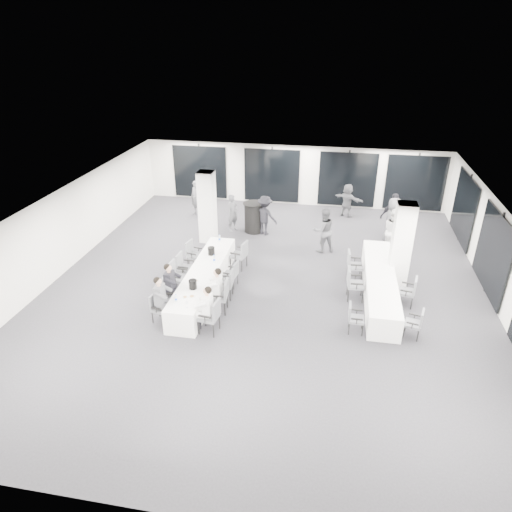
# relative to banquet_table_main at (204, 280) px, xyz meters

# --- Properties ---
(room) EXTENTS (14.04, 16.04, 2.84)m
(room) POSITION_rel_banquet_table_main_xyz_m (2.77, 1.70, 1.01)
(room) COLOR #25252A
(room) RESTS_ON ground
(column_left) EXTENTS (0.60, 0.60, 2.80)m
(column_left) POSITION_rel_banquet_table_main_xyz_m (-0.91, 3.78, 1.02)
(column_left) COLOR white
(column_left) RESTS_ON floor
(column_right) EXTENTS (0.60, 0.60, 2.80)m
(column_right) POSITION_rel_banquet_table_main_xyz_m (6.09, 1.58, 1.02)
(column_right) COLOR white
(column_right) RESTS_ON floor
(banquet_table_main) EXTENTS (0.90, 5.00, 0.75)m
(banquet_table_main) POSITION_rel_banquet_table_main_xyz_m (0.00, 0.00, 0.00)
(banquet_table_main) COLOR white
(banquet_table_main) RESTS_ON floor
(banquet_table_side) EXTENTS (0.90, 5.00, 0.75)m
(banquet_table_side) POSITION_rel_banquet_table_main_xyz_m (5.49, 0.73, 0.00)
(banquet_table_side) COLOR white
(banquet_table_side) RESTS_ON floor
(cocktail_table) EXTENTS (0.89, 0.89, 1.23)m
(cocktail_table) POSITION_rel_banquet_table_main_xyz_m (0.69, 5.00, 0.25)
(cocktail_table) COLOR black
(cocktail_table) RESTS_ON floor
(chair_main_left_near) EXTENTS (0.50, 0.53, 0.86)m
(chair_main_left_near) POSITION_rel_banquet_table_main_xyz_m (-0.82, -1.84, 0.11)
(chair_main_left_near) COLOR #575A5F
(chair_main_left_near) RESTS_ON floor
(chair_main_left_second) EXTENTS (0.53, 0.56, 0.89)m
(chair_main_left_second) POSITION_rel_banquet_table_main_xyz_m (-0.83, -1.07, 0.14)
(chair_main_left_second) COLOR #575A5F
(chair_main_left_second) RESTS_ON floor
(chair_main_left_mid) EXTENTS (0.57, 0.62, 1.04)m
(chair_main_left_mid) POSITION_rel_banquet_table_main_xyz_m (-0.84, -0.20, 0.22)
(chair_main_left_mid) COLOR #575A5F
(chair_main_left_mid) RESTS_ON floor
(chair_main_left_fourth) EXTENTS (0.52, 0.58, 0.98)m
(chair_main_left_fourth) POSITION_rel_banquet_table_main_xyz_m (-0.84, 0.52, 0.19)
(chair_main_left_fourth) COLOR #575A5F
(chair_main_left_fourth) RESTS_ON floor
(chair_main_left_far) EXTENTS (0.57, 0.60, 0.96)m
(chair_main_left_far) POSITION_rel_banquet_table_main_xyz_m (-0.83, 1.54, 0.17)
(chair_main_left_far) COLOR #575A5F
(chair_main_left_far) RESTS_ON floor
(chair_main_right_near) EXTENTS (0.58, 0.62, 1.02)m
(chair_main_right_near) POSITION_rel_banquet_table_main_xyz_m (0.84, -2.12, 0.21)
(chair_main_right_near) COLOR #575A5F
(chair_main_right_near) RESTS_ON floor
(chair_main_right_second) EXTENTS (0.56, 0.62, 1.04)m
(chair_main_right_second) POSITION_rel_banquet_table_main_xyz_m (0.84, -1.05, 0.22)
(chair_main_right_second) COLOR #575A5F
(chair_main_right_second) RESTS_ON floor
(chair_main_right_mid) EXTENTS (0.49, 0.54, 0.93)m
(chair_main_right_mid) POSITION_rel_banquet_table_main_xyz_m (0.83, -0.25, 0.16)
(chair_main_right_mid) COLOR #575A5F
(chair_main_right_mid) RESTS_ON floor
(chair_main_right_fourth) EXTENTS (0.50, 0.54, 0.88)m
(chair_main_right_fourth) POSITION_rel_banquet_table_main_xyz_m (0.83, 0.44, 0.12)
(chair_main_right_fourth) COLOR #575A5F
(chair_main_right_fourth) RESTS_ON floor
(chair_main_right_far) EXTENTS (0.62, 0.65, 1.02)m
(chair_main_right_far) POSITION_rel_banquet_table_main_xyz_m (0.84, 1.71, 0.21)
(chair_main_right_far) COLOR #575A5F
(chair_main_right_far) RESTS_ON floor
(chair_side_left_near) EXTENTS (0.44, 0.49, 0.86)m
(chair_side_left_near) POSITION_rel_banquet_table_main_xyz_m (4.66, -1.39, 0.12)
(chair_side_left_near) COLOR #575A5F
(chair_side_left_near) RESTS_ON floor
(chair_side_left_mid) EXTENTS (0.56, 0.61, 1.04)m
(chair_side_left_mid) POSITION_rel_banquet_table_main_xyz_m (4.65, 0.37, 0.22)
(chair_side_left_mid) COLOR #575A5F
(chair_side_left_mid) RESTS_ON floor
(chair_side_left_far) EXTENTS (0.54, 0.60, 1.01)m
(chair_side_left_far) POSITION_rel_banquet_table_main_xyz_m (4.65, 1.64, 0.20)
(chair_side_left_far) COLOR #575A5F
(chair_side_left_far) RESTS_ON floor
(chair_side_right_near) EXTENTS (0.53, 0.55, 0.86)m
(chair_side_right_near) POSITION_rel_banquet_table_main_xyz_m (6.31, -1.35, 0.12)
(chair_side_right_near) COLOR #575A5F
(chair_side_right_near) RESTS_ON floor
(chair_side_right_mid) EXTENTS (0.56, 0.60, 0.95)m
(chair_side_right_mid) POSITION_rel_banquet_table_main_xyz_m (6.32, 0.26, 0.17)
(chair_side_right_mid) COLOR #575A5F
(chair_side_right_mid) RESTS_ON floor
(chair_side_right_far) EXTENTS (0.52, 0.55, 0.90)m
(chair_side_right_far) POSITION_rel_banquet_table_main_xyz_m (6.31, 1.71, 0.14)
(chair_side_right_far) COLOR #575A5F
(chair_side_right_far) RESTS_ON floor
(seated_guest_a) EXTENTS (0.50, 0.38, 1.44)m
(seated_guest_a) POSITION_rel_banquet_table_main_xyz_m (-0.67, -1.85, 0.44)
(seated_guest_a) COLOR #4F5056
(seated_guest_a) RESTS_ON floor
(seated_guest_b) EXTENTS (0.50, 0.38, 1.44)m
(seated_guest_b) POSITION_rel_banquet_table_main_xyz_m (-0.67, -1.05, 0.44)
(seated_guest_b) COLOR black
(seated_guest_b) RESTS_ON floor
(seated_guest_c) EXTENTS (0.50, 0.38, 1.44)m
(seated_guest_c) POSITION_rel_banquet_table_main_xyz_m (0.67, -2.11, 0.44)
(seated_guest_c) COLOR white
(seated_guest_c) RESTS_ON floor
(seated_guest_d) EXTENTS (0.50, 0.38, 1.44)m
(seated_guest_d) POSITION_rel_banquet_table_main_xyz_m (0.67, -1.06, 0.44)
(seated_guest_d) COLOR white
(seated_guest_d) RESTS_ON floor
(standing_guest_a) EXTENTS (0.76, 0.81, 1.76)m
(standing_guest_a) POSITION_rel_banquet_table_main_xyz_m (-0.18, 4.94, 0.50)
(standing_guest_a) COLOR #4F5056
(standing_guest_a) RESTS_ON floor
(standing_guest_b) EXTENTS (1.10, 0.91, 1.95)m
(standing_guest_b) POSITION_rel_banquet_table_main_xyz_m (3.58, 3.60, 0.60)
(standing_guest_b) COLOR #4F5056
(standing_guest_b) RESTS_ON floor
(standing_guest_c) EXTENTS (1.32, 0.96, 1.84)m
(standing_guest_c) POSITION_rel_banquet_table_main_xyz_m (1.17, 4.80, 0.55)
(standing_guest_c) COLOR black
(standing_guest_c) RESTS_ON floor
(standing_guest_d) EXTENTS (1.39, 1.04, 2.10)m
(standing_guest_d) POSITION_rel_banquet_table_main_xyz_m (6.23, 5.36, 0.67)
(standing_guest_d) COLOR black
(standing_guest_d) RESTS_ON floor
(standing_guest_e) EXTENTS (0.68, 1.03, 2.05)m
(standing_guest_e) POSITION_rel_banquet_table_main_xyz_m (6.16, 4.94, 0.65)
(standing_guest_e) COLOR #4F5056
(standing_guest_e) RESTS_ON floor
(standing_guest_f) EXTENTS (1.65, 1.31, 1.70)m
(standing_guest_f) POSITION_rel_banquet_table_main_xyz_m (4.45, 7.39, 0.48)
(standing_guest_f) COLOR #4F5056
(standing_guest_f) RESTS_ON floor
(standing_guest_g) EXTENTS (0.81, 0.75, 1.78)m
(standing_guest_g) POSITION_rel_banquet_table_main_xyz_m (-2.19, 6.40, 0.51)
(standing_guest_g) COLOR #4F5056
(standing_guest_g) RESTS_ON floor
(standing_guest_h) EXTENTS (0.79, 1.06, 1.97)m
(standing_guest_h) POSITION_rel_banquet_table_main_xyz_m (6.13, 3.95, 0.61)
(standing_guest_h) COLOR white
(standing_guest_h) RESTS_ON floor
(ice_bucket_near) EXTENTS (0.24, 0.24, 0.27)m
(ice_bucket_near) POSITION_rel_banquet_table_main_xyz_m (0.01, -1.14, 0.51)
(ice_bucket_near) COLOR black
(ice_bucket_near) RESTS_ON banquet_table_main
(ice_bucket_far) EXTENTS (0.23, 0.23, 0.27)m
(ice_bucket_far) POSITION_rel_banquet_table_main_xyz_m (-0.04, 1.11, 0.51)
(ice_bucket_far) COLOR black
(ice_bucket_far) RESTS_ON banquet_table_main
(water_bottle_a) EXTENTS (0.07, 0.07, 0.22)m
(water_bottle_a) POSITION_rel_banquet_table_main_xyz_m (-0.23, -1.92, 0.48)
(water_bottle_a) COLOR silver
(water_bottle_a) RESTS_ON banquet_table_main
(water_bottle_b) EXTENTS (0.08, 0.08, 0.25)m
(water_bottle_b) POSITION_rel_banquet_table_main_xyz_m (0.20, 0.58, 0.50)
(water_bottle_b) COLOR silver
(water_bottle_b) RESTS_ON banquet_table_main
(water_bottle_c) EXTENTS (0.07, 0.07, 0.23)m
(water_bottle_c) POSITION_rel_banquet_table_main_xyz_m (-0.04, 2.19, 0.49)
(water_bottle_c) COLOR silver
(water_bottle_c) RESTS_ON banquet_table_main
(plate_a) EXTENTS (0.18, 0.18, 0.03)m
(plate_a) POSITION_rel_banquet_table_main_xyz_m (-0.06, -1.66, 0.39)
(plate_a) COLOR white
(plate_a) RESTS_ON banquet_table_main
(plate_b) EXTENTS (0.21, 0.21, 0.03)m
(plate_b) POSITION_rel_banquet_table_main_xyz_m (0.12, -1.59, 0.39)
(plate_b) COLOR white
(plate_b) RESTS_ON banquet_table_main
(plate_c) EXTENTS (0.22, 0.22, 0.03)m
(plate_c) POSITION_rel_banquet_table_main_xyz_m (-0.05, -0.72, 0.39)
(plate_c) COLOR white
(plate_c) RESTS_ON banquet_table_main
(wine_glass) EXTENTS (0.08, 0.08, 0.21)m
(wine_glass) POSITION_rel_banquet_table_main_xyz_m (0.16, -2.16, 0.53)
(wine_glass) COLOR silver
(wine_glass) RESTS_ON banquet_table_main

